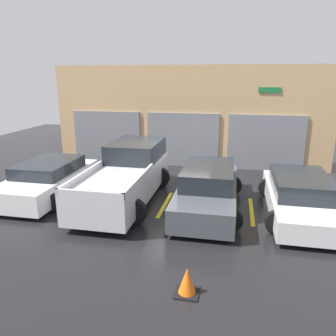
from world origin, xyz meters
The scene contains 11 objects.
ground_plane centered at (0.00, 0.00, 0.00)m, with size 28.00×28.00×0.00m, color black.
shophouse_building centered at (-0.01, 3.28, 2.20)m, with size 12.54×0.68×4.52m.
pickup_truck centered at (-1.38, -1.54, 0.83)m, with size 2.41×5.29×1.77m.
sedan_white centered at (-4.13, -1.83, 0.59)m, with size 2.24×4.25×1.22m.
sedan_side centered at (1.38, -1.82, 0.63)m, with size 2.17×4.74×1.35m.
van_right centered at (4.13, -1.82, 0.58)m, with size 2.23×4.57×1.22m.
parking_stripe_far_left centered at (-5.51, -1.85, 0.00)m, with size 0.12×2.20×0.01m, color gold.
parking_stripe_left centered at (-2.76, -1.85, 0.00)m, with size 0.12×2.20×0.01m, color gold.
parking_stripe_centre centered at (0.00, -1.85, 0.00)m, with size 0.12×2.20×0.01m, color gold.
parking_stripe_right centered at (2.76, -1.85, 0.00)m, with size 0.12×2.20×0.01m, color gold.
traffic_cone centered at (1.36, -6.20, 0.25)m, with size 0.47×0.47×0.55m.
Camera 1 is at (2.09, -11.60, 4.07)m, focal length 35.00 mm.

